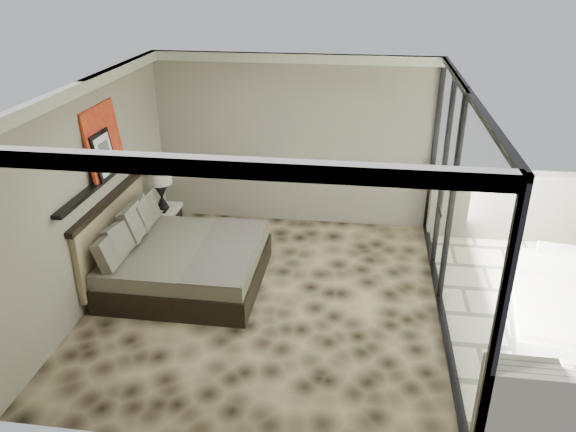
# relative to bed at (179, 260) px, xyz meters

# --- Properties ---
(floor) EXTENTS (5.00, 5.00, 0.00)m
(floor) POSITION_rel_bed_xyz_m (1.28, -0.26, -0.34)
(floor) COLOR black
(floor) RESTS_ON ground
(ceiling) EXTENTS (4.50, 5.00, 0.02)m
(ceiling) POSITION_rel_bed_xyz_m (1.28, -0.26, 2.45)
(ceiling) COLOR silver
(ceiling) RESTS_ON back_wall
(back_wall) EXTENTS (4.50, 0.02, 2.80)m
(back_wall) POSITION_rel_bed_xyz_m (1.28, 2.23, 1.06)
(back_wall) COLOR gray
(back_wall) RESTS_ON floor
(left_wall) EXTENTS (0.02, 5.00, 2.80)m
(left_wall) POSITION_rel_bed_xyz_m (-0.96, -0.26, 1.06)
(left_wall) COLOR gray
(left_wall) RESTS_ON floor
(glass_wall) EXTENTS (0.08, 5.00, 2.80)m
(glass_wall) POSITION_rel_bed_xyz_m (3.53, -0.26, 1.06)
(glass_wall) COLOR white
(glass_wall) RESTS_ON floor
(terrace_slab) EXTENTS (3.00, 5.00, 0.12)m
(terrace_slab) POSITION_rel_bed_xyz_m (5.03, -0.26, -0.40)
(terrace_slab) COLOR silver
(terrace_slab) RESTS_ON ground
(picture_ledge) EXTENTS (0.12, 2.20, 0.05)m
(picture_ledge) POSITION_rel_bed_xyz_m (-0.90, -0.16, 1.16)
(picture_ledge) COLOR black
(picture_ledge) RESTS_ON left_wall
(bed) EXTENTS (2.09, 2.02, 1.15)m
(bed) POSITION_rel_bed_xyz_m (0.00, 0.00, 0.00)
(bed) COLOR black
(bed) RESTS_ON floor
(nightstand) EXTENTS (0.60, 0.60, 0.58)m
(nightstand) POSITION_rel_bed_xyz_m (-0.72, 1.26, -0.05)
(nightstand) COLOR black
(nightstand) RESTS_ON floor
(table_lamp) EXTENTS (0.36, 0.36, 0.66)m
(table_lamp) POSITION_rel_bed_xyz_m (-0.67, 1.29, 0.60)
(table_lamp) COLOR black
(table_lamp) RESTS_ON nightstand
(abstract_canvas) EXTENTS (0.13, 0.90, 0.90)m
(abstract_canvas) POSITION_rel_bed_xyz_m (-0.92, 0.12, 1.63)
(abstract_canvas) COLOR #B62B0F
(abstract_canvas) RESTS_ON picture_ledge
(framed_print) EXTENTS (0.11, 0.50, 0.60)m
(framed_print) POSITION_rel_bed_xyz_m (-0.86, -0.03, 1.48)
(framed_print) COLOR black
(framed_print) RESTS_ON picture_ledge
(ottoman) EXTENTS (0.64, 0.64, 0.54)m
(ottoman) POSITION_rel_bed_xyz_m (5.10, 0.59, -0.07)
(ottoman) COLOR silver
(ottoman) RESTS_ON terrace_slab
(lounger) EXTENTS (1.06, 1.74, 0.64)m
(lounger) POSITION_rel_bed_xyz_m (4.76, -0.36, -0.14)
(lounger) COLOR silver
(lounger) RESTS_ON terrace_slab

